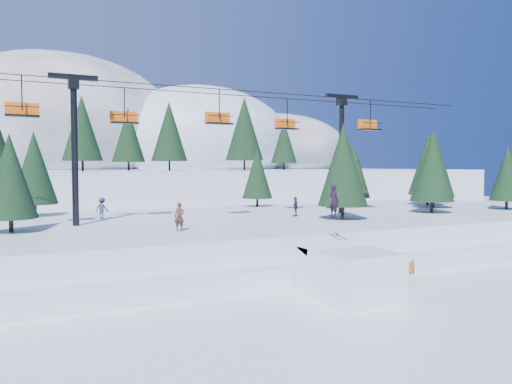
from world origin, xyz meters
name	(u,v)px	position (x,y,z in m)	size (l,w,h in m)	color
ground	(336,315)	(0.00, 0.00, 0.00)	(160.00, 160.00, 0.00)	white
mid_shelf	(200,236)	(0.00, 18.00, 1.25)	(70.00, 22.00, 2.50)	white
berm	(257,269)	(0.00, 8.00, 0.55)	(70.00, 6.00, 1.10)	white
mountain_ridge	(64,148)	(-5.09, 73.37, 9.64)	(119.00, 60.58, 26.46)	white
jump_kicker	(349,271)	(2.29, 2.25, 1.32)	(3.55, 4.84, 5.61)	white
chairlift	(210,130)	(0.82, 18.05, 9.32)	(46.14, 3.21, 10.28)	black
conifer_stand	(177,162)	(-1.82, 18.07, 6.92)	(62.58, 17.48, 10.33)	black
distant_skiers	(170,209)	(-2.24, 18.45, 3.34)	(32.35, 10.84, 1.78)	#4C2923
banner_near	(403,269)	(7.77, 4.38, 0.54)	(2.67, 1.07, 0.90)	black
banner_far	(430,259)	(11.46, 5.93, 0.54)	(2.67, 1.07, 0.90)	black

